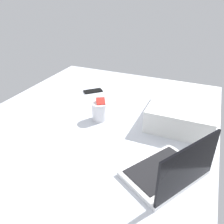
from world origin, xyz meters
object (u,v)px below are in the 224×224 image
at_px(cell_phone, 93,91).
at_px(pillow, 184,108).
at_px(snack_cup, 100,110).
at_px(laptop, 170,171).

relative_size(cell_phone, pillow, 0.27).
bearing_deg(pillow, cell_phone, -100.47).
bearing_deg(snack_cup, laptop, 55.78).
distance_m(laptop, pillow, 0.55).
distance_m(snack_cup, cell_phone, 0.42).
height_order(laptop, cell_phone, laptop).
xyz_separation_m(laptop, snack_cup, (-0.33, -0.48, 0.02)).
bearing_deg(cell_phone, laptop, 2.97).
relative_size(laptop, snack_cup, 2.90).
relative_size(snack_cup, pillow, 0.27).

